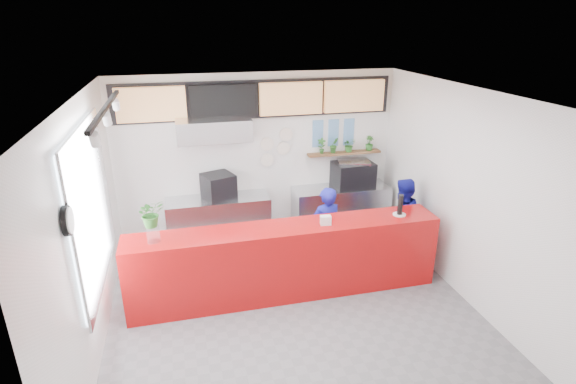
{
  "coord_description": "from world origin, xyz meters",
  "views": [
    {
      "loc": [
        -1.35,
        -5.16,
        3.84
      ],
      "look_at": [
        0.1,
        0.7,
        1.5
      ],
      "focal_mm": 28.0,
      "sensor_mm": 36.0,
      "label": 1
    }
  ],
  "objects_px": {
    "panini_oven": "(218,186)",
    "pepper_mill": "(400,204)",
    "espresso_machine": "(353,175)",
    "staff_right": "(401,220)",
    "service_counter": "(286,261)",
    "staff_center": "(325,230)"
  },
  "relations": [
    {
      "from": "service_counter",
      "to": "espresso_machine",
      "type": "height_order",
      "value": "espresso_machine"
    },
    {
      "from": "panini_oven",
      "to": "pepper_mill",
      "type": "bearing_deg",
      "value": -55.48
    },
    {
      "from": "espresso_machine",
      "to": "pepper_mill",
      "type": "xyz_separation_m",
      "value": [
        0.02,
        -1.82,
        0.14
      ]
    },
    {
      "from": "service_counter",
      "to": "staff_center",
      "type": "relative_size",
      "value": 3.13
    },
    {
      "from": "service_counter",
      "to": "panini_oven",
      "type": "height_order",
      "value": "panini_oven"
    },
    {
      "from": "pepper_mill",
      "to": "staff_right",
      "type": "bearing_deg",
      "value": 58.03
    },
    {
      "from": "panini_oven",
      "to": "espresso_machine",
      "type": "bearing_deg",
      "value": -19.5
    },
    {
      "from": "service_counter",
      "to": "pepper_mill",
      "type": "height_order",
      "value": "pepper_mill"
    },
    {
      "from": "espresso_machine",
      "to": "panini_oven",
      "type": "bearing_deg",
      "value": 177.0
    },
    {
      "from": "espresso_machine",
      "to": "staff_center",
      "type": "distance_m",
      "value": 1.67
    },
    {
      "from": "staff_right",
      "to": "pepper_mill",
      "type": "xyz_separation_m",
      "value": [
        -0.38,
        -0.6,
        0.56
      ]
    },
    {
      "from": "service_counter",
      "to": "espresso_machine",
      "type": "bearing_deg",
      "value": 46.38
    },
    {
      "from": "panini_oven",
      "to": "staff_right",
      "type": "xyz_separation_m",
      "value": [
        2.88,
        -1.21,
        -0.41
      ]
    },
    {
      "from": "espresso_machine",
      "to": "staff_right",
      "type": "relative_size",
      "value": 0.51
    },
    {
      "from": "service_counter",
      "to": "pepper_mill",
      "type": "relative_size",
      "value": 14.61
    },
    {
      "from": "espresso_machine",
      "to": "staff_right",
      "type": "distance_m",
      "value": 1.34
    },
    {
      "from": "staff_center",
      "to": "staff_right",
      "type": "relative_size",
      "value": 1.01
    },
    {
      "from": "staff_center",
      "to": "pepper_mill",
      "type": "bearing_deg",
      "value": 143.0
    },
    {
      "from": "service_counter",
      "to": "staff_center",
      "type": "bearing_deg",
      "value": 32.98
    },
    {
      "from": "panini_oven",
      "to": "staff_center",
      "type": "bearing_deg",
      "value": -60.09
    },
    {
      "from": "panini_oven",
      "to": "staff_center",
      "type": "distance_m",
      "value": 2.05
    },
    {
      "from": "espresso_machine",
      "to": "service_counter",
      "type": "bearing_deg",
      "value": -136.61
    }
  ]
}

